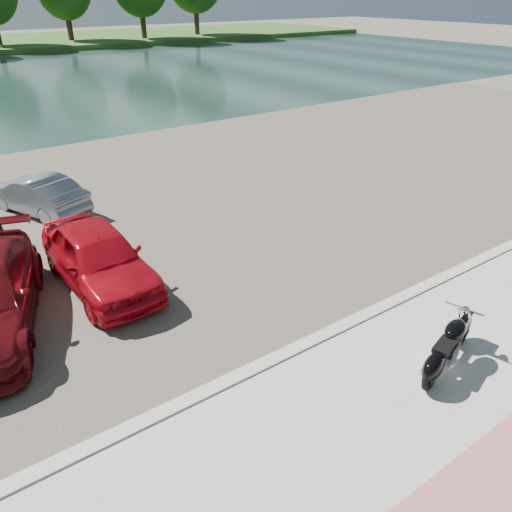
{
  "coord_description": "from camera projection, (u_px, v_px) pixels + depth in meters",
  "views": [
    {
      "loc": [
        -6.6,
        -4.02,
        6.52
      ],
      "look_at": [
        -0.72,
        4.18,
        1.1
      ],
      "focal_mm": 35.0,
      "sensor_mm": 36.0,
      "label": 1
    }
  ],
  "objects": [
    {
      "name": "motorcycle",
      "position": [
        445.0,
        351.0,
        9.3
      ],
      "size": [
        2.28,
        0.96,
        1.05
      ],
      "rotation": [
        0.0,
        0.0,
        0.27
      ],
      "color": "black",
      "rests_on": "promenade"
    },
    {
      "name": "parking_lot",
      "position": [
        158.0,
        202.0,
        17.22
      ],
      "size": [
        60.0,
        18.0,
        0.04
      ],
      "primitive_type": "cube",
      "color": "#433E36",
      "rests_on": "ground"
    },
    {
      "name": "kerb",
      "position": [
        342.0,
        328.0,
        10.75
      ],
      "size": [
        60.0,
        0.3,
        0.14
      ],
      "primitive_type": "cube",
      "color": "#A09E97",
      "rests_on": "ground"
    },
    {
      "name": "ground",
      "position": [
        417.0,
        383.0,
        9.35
      ],
      "size": [
        200.0,
        200.0,
        0.0
      ],
      "primitive_type": "plane",
      "color": "#595447",
      "rests_on": "ground"
    },
    {
      "name": "car_9",
      "position": [
        38.0,
        194.0,
        16.11
      ],
      "size": [
        2.6,
        3.98,
        1.24
      ],
      "primitive_type": "imported",
      "rotation": [
        0.0,
        0.0,
        3.52
      ],
      "color": "slate",
      "rests_on": "parking_lot"
    },
    {
      "name": "car_4",
      "position": [
        99.0,
        257.0,
        12.04
      ],
      "size": [
        1.87,
        4.46,
        1.51
      ],
      "primitive_type": "imported",
      "rotation": [
        0.0,
        0.0,
        0.02
      ],
      "color": "#B80C1B",
      "rests_on": "parking_lot"
    },
    {
      "name": "promenade",
      "position": [
        464.0,
        413.0,
        8.61
      ],
      "size": [
        60.0,
        6.0,
        0.1
      ],
      "primitive_type": "cube",
      "color": "#A09E97",
      "rests_on": "ground"
    }
  ]
}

